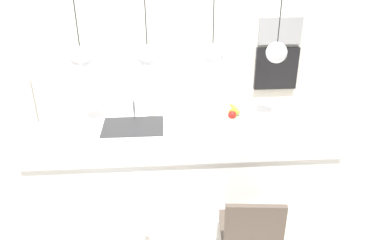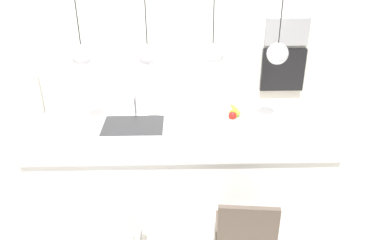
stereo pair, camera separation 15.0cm
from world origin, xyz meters
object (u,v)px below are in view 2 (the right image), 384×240
object	(u,v)px
microwave	(287,31)
chair_near	(107,238)
fruit_bowl	(235,118)
chair_middle	(245,235)
oven	(283,70)

from	to	relation	value
microwave	chair_near	xyz separation A→B (m)	(-1.89, -2.54, -0.94)
fruit_bowl	chair_middle	size ratio (longest dim) A/B	0.33
fruit_bowl	chair_middle	world-z (taller)	fruit_bowl
fruit_bowl	chair_near	size ratio (longest dim) A/B	0.35
fruit_bowl	microwave	distance (m)	1.79
microwave	oven	xyz separation A→B (m)	(0.00, 0.00, -0.50)
microwave	chair_near	world-z (taller)	microwave
microwave	chair_middle	bearing A→B (deg)	-108.21
chair_near	oven	bearing A→B (deg)	53.39
fruit_bowl	microwave	bearing A→B (deg)	61.94
oven	chair_middle	bearing A→B (deg)	-108.21
chair_near	fruit_bowl	bearing A→B (deg)	43.28
fruit_bowl	chair_middle	xyz separation A→B (m)	(-0.02, -1.02, -0.50)
microwave	chair_near	bearing A→B (deg)	-126.61
oven	chair_near	size ratio (longest dim) A/B	0.66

